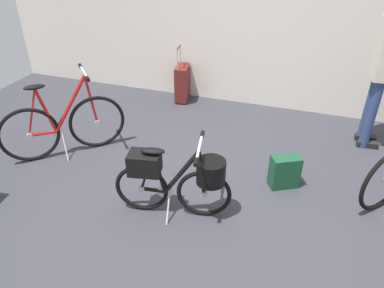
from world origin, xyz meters
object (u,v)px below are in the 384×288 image
(folding_bike_foreground, at_px, (177,178))
(rolling_suitcase, at_px, (182,83))
(visitor_near_wall, at_px, (384,64))
(backpack_on_floor, at_px, (284,172))
(display_bike_left, at_px, (64,125))

(folding_bike_foreground, bearing_deg, rolling_suitcase, 109.25)
(folding_bike_foreground, distance_m, visitor_near_wall, 2.66)
(backpack_on_floor, bearing_deg, folding_bike_foreground, -139.77)
(visitor_near_wall, distance_m, rolling_suitcase, 2.71)
(display_bike_left, relative_size, backpack_on_floor, 3.01)
(backpack_on_floor, bearing_deg, visitor_near_wall, 54.92)
(folding_bike_foreground, xyz_separation_m, visitor_near_wall, (1.72, 1.93, 0.61))
(display_bike_left, height_order, visitor_near_wall, visitor_near_wall)
(folding_bike_foreground, xyz_separation_m, rolling_suitcase, (-0.84, 2.42, -0.13))
(display_bike_left, xyz_separation_m, visitor_near_wall, (3.32, 1.37, 0.65))
(display_bike_left, bearing_deg, folding_bike_foreground, -19.23)
(display_bike_left, bearing_deg, visitor_near_wall, 22.45)
(display_bike_left, height_order, backpack_on_floor, display_bike_left)
(visitor_near_wall, height_order, backpack_on_floor, visitor_near_wall)
(folding_bike_foreground, xyz_separation_m, display_bike_left, (-1.60, 0.56, -0.04))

